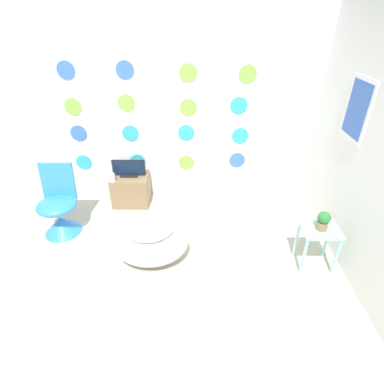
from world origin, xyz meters
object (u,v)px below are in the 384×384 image
object	(u,v)px
chair	(60,213)
tv	(129,169)
bathtub	(151,241)
vase	(112,177)
potted_plant_left	(323,220)

from	to	relation	value
chair	tv	xyz separation A→B (m)	(0.74, 0.66, 0.26)
bathtub	vase	bearing A→B (deg)	122.32
tv	vase	world-z (taller)	tv
tv	vase	bearing A→B (deg)	-142.01
potted_plant_left	tv	bearing A→B (deg)	150.78
chair	tv	size ratio (longest dim) A/B	1.91
chair	tv	world-z (taller)	chair
tv	vase	size ratio (longest dim) A/B	3.42
chair	vase	distance (m)	0.78
chair	potted_plant_left	xyz separation A→B (m)	(2.91, -0.55, 0.32)
bathtub	tv	world-z (taller)	tv
vase	potted_plant_left	size ratio (longest dim) A/B	0.64
chair	vase	world-z (taller)	chair
bathtub	vase	distance (m)	1.17
tv	potted_plant_left	distance (m)	2.48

